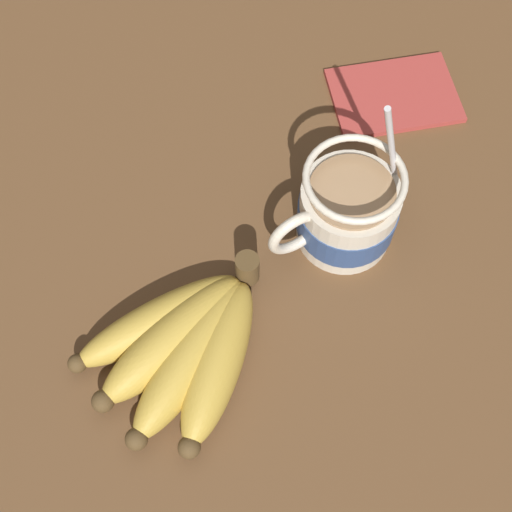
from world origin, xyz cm
name	(u,v)px	position (x,y,z in cm)	size (l,w,h in cm)	color
table	(266,264)	(0.00, 0.00, 1.75)	(114.43, 114.43, 3.50)	brown
coffee_mug	(346,212)	(-6.89, 1.26, 7.26)	(13.23, 8.43, 16.65)	beige
banana_bunch	(186,345)	(9.87, 4.74, 5.42)	(17.16, 13.60, 4.26)	#4C381E
napkin	(394,95)	(-19.21, -9.16, 3.80)	(14.01, 11.68, 0.60)	#A33833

